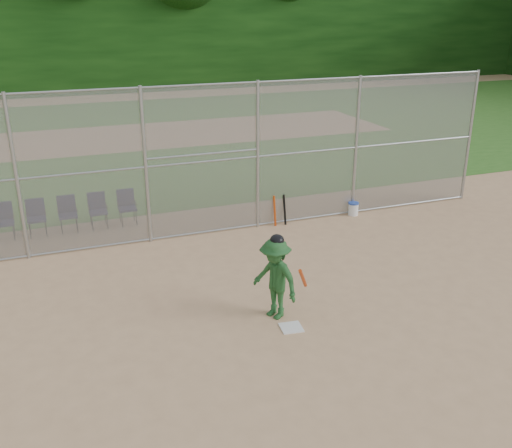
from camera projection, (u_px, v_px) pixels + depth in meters
name	position (u px, v px, depth m)	size (l,w,h in m)	color
ground	(301.00, 318.00, 11.24)	(100.00, 100.00, 0.00)	tan
grass_strip	(140.00, 136.00, 26.95)	(100.00, 100.00, 0.00)	#2D5F1C
dirt_patch_far	(140.00, 136.00, 26.94)	(24.00, 24.00, 0.00)	tan
backstop_fence	(222.00, 157.00, 14.86)	(16.09, 0.09, 4.00)	gray
treeline	(123.00, 12.00, 26.72)	(81.00, 60.00, 11.00)	black
home_plate	(291.00, 328.00, 10.90)	(0.41, 0.41, 0.02)	silver
batter_at_plate	(275.00, 278.00, 11.02)	(1.12, 1.29, 1.74)	#215225
water_cooler	(353.00, 209.00, 16.73)	(0.31, 0.31, 0.39)	white
spare_bats	(280.00, 210.00, 15.92)	(0.36, 0.22, 0.85)	#D84C14
chair_1	(4.00, 222.00, 14.90)	(0.54, 0.52, 0.96)	#0F1037
chair_2	(37.00, 218.00, 15.16)	(0.54, 0.52, 0.96)	#0F1037
chair_3	(68.00, 215.00, 15.43)	(0.54, 0.52, 0.96)	#0F1037
chair_4	(98.00, 211.00, 15.69)	(0.54, 0.52, 0.96)	#0F1037
chair_5	(127.00, 208.00, 15.96)	(0.54, 0.52, 0.96)	#0F1037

